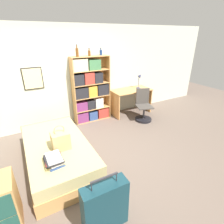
{
  "coord_description": "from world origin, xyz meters",
  "views": [
    {
      "loc": [
        -1.1,
        -2.91,
        2.34
      ],
      "look_at": [
        0.62,
        0.21,
        0.75
      ],
      "focal_mm": 28.0,
      "sensor_mm": 36.0,
      "label": 1
    }
  ],
  "objects_px": {
    "suitcase": "(105,206)",
    "bottle_brown": "(89,53)",
    "bed": "(58,153)",
    "book_stack_on_bed": "(54,160)",
    "desk": "(131,97)",
    "bottle_clear": "(101,52)",
    "bookcase": "(90,92)",
    "bottle_green": "(77,52)",
    "handbag": "(61,140)",
    "desk_chair": "(143,110)",
    "desk_lamp": "(140,78)"
  },
  "relations": [
    {
      "from": "bed",
      "to": "desk_chair",
      "type": "bearing_deg",
      "value": 15.5
    },
    {
      "from": "bed",
      "to": "book_stack_on_bed",
      "type": "bearing_deg",
      "value": -105.06
    },
    {
      "from": "bottle_green",
      "to": "bottle_clear",
      "type": "distance_m",
      "value": 0.66
    },
    {
      "from": "suitcase",
      "to": "bottle_clear",
      "type": "height_order",
      "value": "bottle_clear"
    },
    {
      "from": "handbag",
      "to": "book_stack_on_bed",
      "type": "height_order",
      "value": "handbag"
    },
    {
      "from": "bed",
      "to": "desk_lamp",
      "type": "bearing_deg",
      "value": 24.75
    },
    {
      "from": "book_stack_on_bed",
      "to": "bottle_green",
      "type": "relative_size",
      "value": 1.31
    },
    {
      "from": "book_stack_on_bed",
      "to": "suitcase",
      "type": "distance_m",
      "value": 1.08
    },
    {
      "from": "bed",
      "to": "suitcase",
      "type": "distance_m",
      "value": 1.58
    },
    {
      "from": "bookcase",
      "to": "bottle_brown",
      "type": "xyz_separation_m",
      "value": [
        0.03,
        -0.03,
        1.03
      ]
    },
    {
      "from": "bed",
      "to": "desk_lamp",
      "type": "xyz_separation_m",
      "value": [
        2.92,
        1.35,
        0.86
      ]
    },
    {
      "from": "book_stack_on_bed",
      "to": "desk",
      "type": "height_order",
      "value": "desk"
    },
    {
      "from": "bottle_brown",
      "to": "book_stack_on_bed",
      "type": "bearing_deg",
      "value": -126.49
    },
    {
      "from": "bed",
      "to": "desk_lamp",
      "type": "distance_m",
      "value": 3.33
    },
    {
      "from": "suitcase",
      "to": "desk_lamp",
      "type": "relative_size",
      "value": 1.77
    },
    {
      "from": "desk",
      "to": "bottle_clear",
      "type": "bearing_deg",
      "value": 171.69
    },
    {
      "from": "suitcase",
      "to": "desk_chair",
      "type": "distance_m",
      "value": 3.33
    },
    {
      "from": "book_stack_on_bed",
      "to": "desk",
      "type": "bearing_deg",
      "value": 34.39
    },
    {
      "from": "suitcase",
      "to": "bottle_brown",
      "type": "relative_size",
      "value": 4.29
    },
    {
      "from": "bookcase",
      "to": "bed",
      "type": "bearing_deg",
      "value": -131.69
    },
    {
      "from": "bed",
      "to": "handbag",
      "type": "distance_m",
      "value": 0.46
    },
    {
      "from": "bottle_clear",
      "to": "desk_lamp",
      "type": "xyz_separation_m",
      "value": [
        1.25,
        -0.11,
        -0.8
      ]
    },
    {
      "from": "book_stack_on_bed",
      "to": "desk_lamp",
      "type": "bearing_deg",
      "value": 31.91
    },
    {
      "from": "bottle_clear",
      "to": "desk_chair",
      "type": "distance_m",
      "value": 2.02
    },
    {
      "from": "bottle_green",
      "to": "bookcase",
      "type": "bearing_deg",
      "value": 7.3
    },
    {
      "from": "book_stack_on_bed",
      "to": "suitcase",
      "type": "relative_size",
      "value": 0.45
    },
    {
      "from": "bed",
      "to": "handbag",
      "type": "relative_size",
      "value": 4.55
    },
    {
      "from": "bookcase",
      "to": "desk_chair",
      "type": "bearing_deg",
      "value": -28.41
    },
    {
      "from": "book_stack_on_bed",
      "to": "bottle_clear",
      "type": "relative_size",
      "value": 2.02
    },
    {
      "from": "bed",
      "to": "bookcase",
      "type": "bearing_deg",
      "value": 48.31
    },
    {
      "from": "suitcase",
      "to": "bottle_green",
      "type": "distance_m",
      "value": 3.47
    },
    {
      "from": "desk",
      "to": "desk_chair",
      "type": "bearing_deg",
      "value": -85.39
    },
    {
      "from": "bookcase",
      "to": "suitcase",
      "type": "bearing_deg",
      "value": -109.36
    },
    {
      "from": "bottle_green",
      "to": "desk_chair",
      "type": "xyz_separation_m",
      "value": [
        1.65,
        -0.69,
        -1.65
      ]
    },
    {
      "from": "handbag",
      "to": "bottle_brown",
      "type": "bearing_deg",
      "value": 52.33
    },
    {
      "from": "bed",
      "to": "book_stack_on_bed",
      "type": "distance_m",
      "value": 0.66
    },
    {
      "from": "handbag",
      "to": "bottle_clear",
      "type": "relative_size",
      "value": 2.41
    },
    {
      "from": "bed",
      "to": "bottle_brown",
      "type": "xyz_separation_m",
      "value": [
        1.33,
        1.44,
        1.67
      ]
    },
    {
      "from": "bed",
      "to": "book_stack_on_bed",
      "type": "relative_size",
      "value": 5.43
    },
    {
      "from": "bookcase",
      "to": "handbag",
      "type": "bearing_deg",
      "value": -126.67
    },
    {
      "from": "book_stack_on_bed",
      "to": "bottle_clear",
      "type": "xyz_separation_m",
      "value": [
        1.83,
        2.03,
        1.36
      ]
    },
    {
      "from": "suitcase",
      "to": "desk_lamp",
      "type": "height_order",
      "value": "desk_lamp"
    },
    {
      "from": "suitcase",
      "to": "bottle_clear",
      "type": "distance_m",
      "value": 3.68
    },
    {
      "from": "handbag",
      "to": "bottle_brown",
      "type": "distance_m",
      "value": 2.46
    },
    {
      "from": "bottle_brown",
      "to": "bottle_clear",
      "type": "bearing_deg",
      "value": 3.35
    },
    {
      "from": "bookcase",
      "to": "bottle_green",
      "type": "height_order",
      "value": "bottle_green"
    },
    {
      "from": "bed",
      "to": "bookcase",
      "type": "height_order",
      "value": "bookcase"
    },
    {
      "from": "handbag",
      "to": "bottle_brown",
      "type": "relative_size",
      "value": 2.33
    },
    {
      "from": "bottle_green",
      "to": "bottle_brown",
      "type": "height_order",
      "value": "bottle_green"
    },
    {
      "from": "desk_chair",
      "to": "desk_lamp",
      "type": "bearing_deg",
      "value": 66.65
    }
  ]
}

